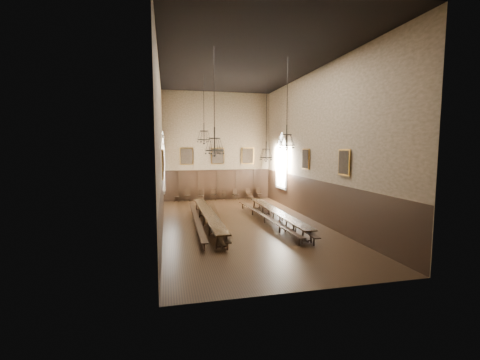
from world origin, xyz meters
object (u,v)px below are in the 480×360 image
object	(u,v)px
chair_3	(213,197)
chair_7	(259,195)
chair_2	(201,197)
chandelier_front_right	(287,139)
bench_right_inner	(264,218)
chandelier_back_right	(266,152)
bench_right_outer	(282,216)
chandelier_back_left	(204,135)
table_right	(276,217)
chair_0	(177,199)
bench_left_outer	(196,220)
chair_4	(224,197)
chair_5	(236,196)
bench_left_inner	(217,220)
chandelier_front_left	(215,144)
chair_1	(187,198)
chair_6	(249,196)
table_left	(208,219)

from	to	relation	value
chair_3	chair_7	bearing A→B (deg)	12.28
chair_2	chandelier_front_right	bearing A→B (deg)	-52.79
bench_right_inner	chandelier_back_right	world-z (taller)	chandelier_back_right
bench_right_outer	chandelier_back_left	world-z (taller)	chandelier_back_left
chair_3	chair_7	world-z (taller)	chair_3
table_right	chair_0	world-z (taller)	chair_0
chair_7	bench_left_outer	bearing A→B (deg)	-146.34
chandelier_back_left	chandelier_back_right	distance (m)	4.14
chair_4	chair_5	bearing A→B (deg)	11.34
bench_left_outer	chair_0	xyz separation A→B (m)	(-0.85, 8.32, -0.03)
bench_right_inner	chair_5	xyz separation A→B (m)	(0.13, 8.62, -0.01)
chair_0	bench_left_inner	bearing A→B (deg)	-62.36
chandelier_front_left	chandelier_front_right	bearing A→B (deg)	12.44
table_right	chandelier_back_right	world-z (taller)	chandelier_back_right
table_right	chair_1	size ratio (longest dim) A/B	9.29
bench_left_outer	chair_7	world-z (taller)	chair_7
chair_4	chair_6	world-z (taller)	chair_6
chair_2	chandelier_back_left	size ratio (longest dim) A/B	0.22
chandelier_back_left	chandelier_back_right	world-z (taller)	same
bench_right_inner	chandelier_front_right	size ratio (longest dim) A/B	2.15
bench_left_outer	chair_3	distance (m)	8.64
bench_right_inner	chair_3	distance (m)	8.84
bench_right_outer	chair_5	bearing A→B (deg)	96.98
bench_right_inner	chair_3	world-z (taller)	chair_3
chair_0	chandelier_back_right	xyz separation A→B (m)	(5.59, -6.39, 3.87)
table_left	chair_7	bearing A→B (deg)	57.00
table_left	bench_left_inner	size ratio (longest dim) A/B	0.97
chair_4	chair_7	bearing A→B (deg)	9.76
table_left	bench_left_outer	xyz separation A→B (m)	(-0.64, 0.19, -0.09)
bench_left_inner	chandelier_front_right	xyz separation A→B (m)	(3.30, -2.22, 4.56)
bench_right_inner	chair_5	size ratio (longest dim) A/B	10.97
bench_left_outer	chair_2	xyz separation A→B (m)	(1.14, 8.32, -0.01)
chair_1	chandelier_back_left	distance (m)	7.68
chair_1	chandelier_front_left	distance (m)	12.36
chair_2	chair_6	size ratio (longest dim) A/B	1.00
bench_left_outer	chandelier_front_left	size ratio (longest dim) A/B	2.07
bench_left_inner	chair_7	bearing A→B (deg)	59.45
table_left	table_right	bearing A→B (deg)	-3.50
chandelier_back_right	chandelier_front_right	size ratio (longest dim) A/B	1.17
chandelier_back_right	chair_7	bearing A→B (deg)	77.56
chair_0	chair_6	distance (m)	6.06
chair_0	chair_6	bearing A→B (deg)	14.13
chair_7	chandelier_front_left	distance (m)	13.44
chair_1	table_left	bearing A→B (deg)	-80.49
table_right	chandelier_back_right	size ratio (longest dim) A/B	1.71
chair_6	chandelier_front_left	distance (m)	13.14
bench_left_inner	bench_right_outer	size ratio (longest dim) A/B	0.95
table_left	chair_6	world-z (taller)	chair_6
bench_left_outer	chair_1	xyz separation A→B (m)	(0.02, 8.38, 0.01)
chair_2	chair_5	world-z (taller)	chair_2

